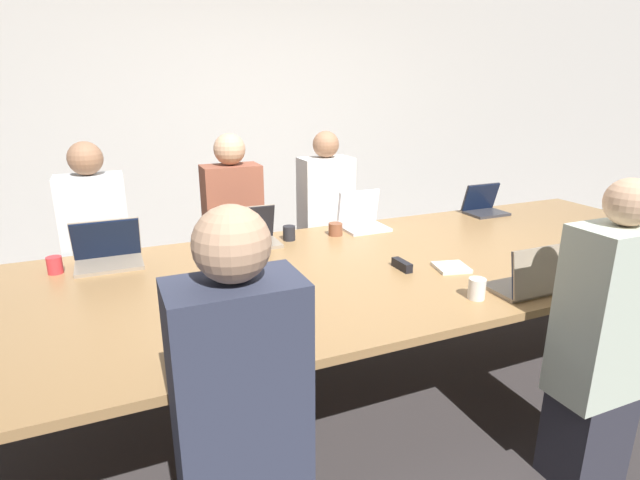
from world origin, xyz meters
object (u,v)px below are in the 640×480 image
(laptop_near_midright, at_px, (531,279))
(laptop_far_left, at_px, (108,252))
(cup_near_left, at_px, (285,330))
(cup_far_midleft, at_px, (289,233))
(person_near_midright, at_px, (602,346))
(person_near_left, at_px, (242,432))
(laptop_far_center, at_px, (362,218))
(person_far_center, at_px, (326,224))
(laptop_far_right, at_px, (483,205))
(person_far_left, at_px, (99,256))
(cup_far_left, at_px, (55,265))
(laptop_near_left, at_px, (223,337))
(stapler, at_px, (402,265))
(laptop_far_midleft, at_px, (250,234))
(cup_near_midright, at_px, (477,289))
(cup_far_center, at_px, (335,229))
(person_far_midleft, at_px, (234,236))

(laptop_near_midright, height_order, laptop_far_left, laptop_far_left)
(cup_near_left, bearing_deg, cup_far_midleft, 69.27)
(cup_near_left, xyz_separation_m, person_near_midright, (1.28, -0.43, -0.13))
(person_near_left, height_order, laptop_far_center, person_near_left)
(person_far_center, bearing_deg, laptop_far_right, -21.24)
(cup_near_left, distance_m, cup_far_midleft, 1.36)
(person_near_midright, bearing_deg, person_far_left, -46.86)
(laptop_far_left, distance_m, laptop_far_center, 1.69)
(person_near_left, relative_size, cup_far_left, 15.31)
(laptop_far_right, relative_size, cup_far_midleft, 3.27)
(laptop_near_left, distance_m, stapler, 1.23)
(laptop_near_midright, xyz_separation_m, person_far_center, (-0.29, 1.81, -0.15))
(person_far_left, relative_size, laptop_far_midleft, 4.07)
(person_near_midright, bearing_deg, cup_near_midright, -57.06)
(person_near_midright, bearing_deg, person_far_center, -82.08)
(laptop_far_center, xyz_separation_m, cup_far_center, (-0.25, -0.09, -0.03))
(person_near_midright, relative_size, cup_far_center, 14.71)
(person_far_left, relative_size, laptop_far_center, 4.50)
(person_near_midright, distance_m, person_far_left, 2.88)
(laptop_far_left, xyz_separation_m, person_far_left, (-0.06, 0.42, -0.15))
(laptop_near_left, height_order, cup_far_left, laptop_near_left)
(person_near_left, height_order, laptop_far_right, person_near_left)
(person_far_center, bearing_deg, laptop_far_left, -161.33)
(cup_far_midleft, bearing_deg, stapler, -63.05)
(person_far_midleft, bearing_deg, person_far_left, -176.90)
(person_far_center, relative_size, stapler, 9.39)
(person_far_midleft, height_order, stapler, person_far_midleft)
(person_near_midright, distance_m, cup_near_midright, 0.57)
(person_near_left, height_order, stapler, person_near_left)
(laptop_near_left, bearing_deg, person_far_left, -75.33)
(person_near_left, xyz_separation_m, cup_far_center, (1.09, 1.64, 0.10))
(cup_far_left, xyz_separation_m, cup_far_center, (1.70, 0.04, -0.00))
(cup_far_left, relative_size, laptop_far_right, 0.30)
(person_near_midright, distance_m, cup_far_center, 1.76)
(cup_near_left, distance_m, stapler, 1.01)
(laptop_far_center, distance_m, person_far_center, 0.47)
(laptop_far_left, bearing_deg, cup_near_midright, -37.14)
(person_near_left, bearing_deg, laptop_far_right, -144.70)
(laptop_near_left, bearing_deg, cup_far_center, -130.11)
(laptop_far_left, distance_m, stapler, 1.67)
(person_near_left, xyz_separation_m, person_far_center, (1.26, 2.18, -0.02))
(laptop_far_left, distance_m, cup_far_center, 1.43)
(cup_near_left, bearing_deg, laptop_far_right, 31.78)
(laptop_near_midright, xyz_separation_m, laptop_far_left, (-1.89, 1.27, 0.00))
(laptop_far_left, relative_size, person_far_left, 0.26)
(laptop_far_midleft, xyz_separation_m, person_far_midleft, (-0.00, 0.43, -0.14))
(laptop_far_left, bearing_deg, cup_far_left, -172.55)
(person_far_center, relative_size, laptop_far_midleft, 4.05)
(person_near_left, xyz_separation_m, cup_near_left, (0.29, 0.39, 0.11))
(cup_far_midleft, distance_m, stapler, 0.86)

